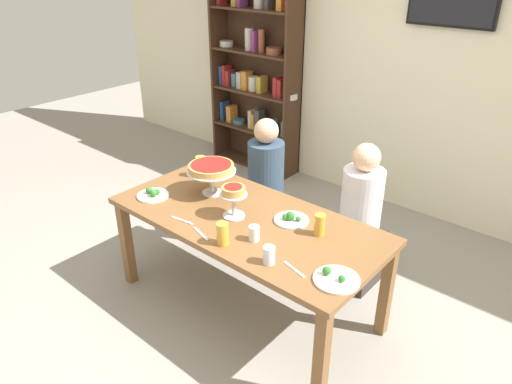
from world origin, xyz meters
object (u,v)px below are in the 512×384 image
Objects in this scene: personal_pizza_stand at (233,195)px; cutlery_knife_near at (294,269)px; salad_plate_near_diner at (153,194)px; beer_glass_amber_tall at (223,234)px; dining_table at (246,228)px; salad_plate_far_diner at (336,279)px; beer_glass_amber_spare at (201,167)px; cutlery_fork_far at (201,234)px; cutlery_fork_near at (182,220)px; salad_plate_spare at (291,219)px; diner_far_right at (359,226)px; water_glass_clear_near at (254,233)px; beer_glass_amber_short at (320,225)px; water_glass_clear_far at (269,255)px; deep_dish_pizza_stand at (211,169)px; bookshelf at (256,70)px; diner_far_left at (266,193)px.

personal_pizza_stand is 0.71m from cutlery_knife_near.
beer_glass_amber_tall reaches higher than salad_plate_near_diner.
salad_plate_far_diner reaches higher than dining_table.
cutlery_knife_near is at bearing -21.62° from beer_glass_amber_spare.
salad_plate_near_diner is 0.65m from cutlery_fork_far.
salad_plate_spare is at bearing 32.42° from cutlery_fork_near.
salad_plate_spare is at bearing -16.64° from diner_far_right.
cutlery_fork_near is at bearing -165.66° from water_glass_clear_near.
salad_plate_spare is 0.24m from beer_glass_amber_short.
dining_table is 0.53m from beer_glass_amber_short.
salad_plate_spare is 2.12× the size of water_glass_clear_far.
water_glass_clear_near is at bearing 6.80° from cutlery_fork_near.
water_glass_clear_far is at bearing -68.06° from salad_plate_spare.
diner_far_right is 5.13× the size of personal_pizza_stand.
diner_far_right is 1.11m from water_glass_clear_far.
cutlery_fork_far is at bearing -124.25° from salad_plate_spare.
beer_glass_amber_short is 0.41m from water_glass_clear_near.
beer_glass_amber_tall is at bearing -58.42° from personal_pizza_stand.
cutlery_knife_near is (0.59, -0.26, 0.09)m from dining_table.
deep_dish_pizza_stand is at bearing 140.64° from beer_glass_amber_tall.
salad_plate_spare is 1.61× the size of beer_glass_amber_short.
personal_pizza_stand is at bearing -162.23° from beer_glass_amber_short.
bookshelf is 1.88m from diner_far_left.
salad_plate_spare reaches higher than salad_plate_far_diner.
diner_far_right is at bearing 24.56° from beer_glass_amber_spare.
diner_far_right reaches higher than dining_table.
beer_glass_amber_short reaches higher than salad_plate_near_diner.
beer_glass_amber_tall reaches higher than water_glass_clear_near.
cutlery_fork_far is (-0.52, -0.04, -0.05)m from water_glass_clear_far.
diner_far_right is 4.99× the size of salad_plate_spare.
cutlery_fork_far is at bearing -52.34° from deep_dish_pizza_stand.
cutlery_fork_near is at bearing -34.35° from diner_far_right.
cutlery_fork_near is at bearing -60.03° from bookshelf.
beer_glass_amber_tall is (0.82, -0.12, 0.06)m from salad_plate_near_diner.
cutlery_fork_near is 0.22m from cutlery_fork_far.
dining_table is 13.13× the size of beer_glass_amber_short.
personal_pizza_stand reaches higher than cutlery_knife_near.
dining_table is 0.56m from water_glass_clear_far.
salad_plate_far_diner is at bearing 16.46° from water_glass_clear_far.
salad_plate_spare is 2.37× the size of water_glass_clear_near.
personal_pizza_stand is at bearing 14.82° from salad_plate_near_diner.
cutlery_knife_near is at bearing -45.70° from bookshelf.
diner_far_left is 5.13× the size of personal_pizza_stand.
bookshelf reaches higher than cutlery_fork_near.
deep_dish_pizza_stand is 0.96m from water_glass_clear_far.
cutlery_fork_near is (0.13, -0.41, -0.19)m from deep_dish_pizza_stand.
deep_dish_pizza_stand is 2.10× the size of beer_glass_amber_spare.
beer_glass_amber_spare is 0.94× the size of cutlery_fork_far.
personal_pizza_stand is at bearing 153.13° from water_glass_clear_far.
diner_far_right is 1.06m from salad_plate_far_diner.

